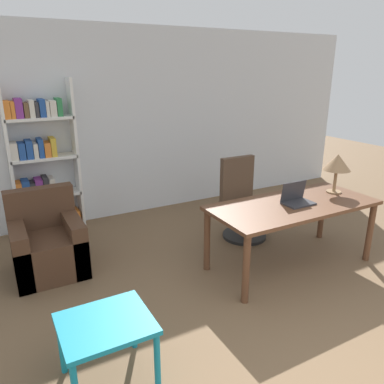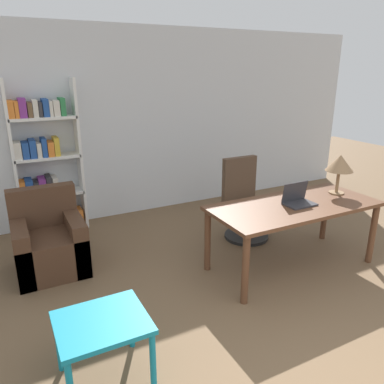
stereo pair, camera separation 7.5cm
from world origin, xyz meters
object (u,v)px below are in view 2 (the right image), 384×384
object	(u,v)px
armchair	(49,244)
bookshelf	(45,168)
office_chair	(244,204)
side_table_blue	(102,330)
desk	(294,212)
table_lamp	(340,164)
laptop	(298,200)

from	to	relation	value
armchair	bookshelf	world-z (taller)	bookshelf
office_chair	side_table_blue	world-z (taller)	office_chair
desk	office_chair	xyz separation A→B (m)	(-0.00, 0.91, -0.20)
table_lamp	side_table_blue	bearing A→B (deg)	-166.30
table_lamp	side_table_blue	size ratio (longest dim) A/B	0.74
laptop	armchair	distance (m)	2.73
laptop	desk	bearing A→B (deg)	154.98
table_lamp	side_table_blue	distance (m)	3.12
side_table_blue	desk	bearing A→B (deg)	16.19
laptop	table_lamp	xyz separation A→B (m)	(0.66, 0.08, 0.30)
armchair	bookshelf	bearing A→B (deg)	81.84
office_chair	bookshelf	xyz separation A→B (m)	(-2.23, 1.34, 0.43)
table_lamp	office_chair	xyz separation A→B (m)	(-0.69, 0.85, -0.64)
table_lamp	side_table_blue	world-z (taller)	table_lamp
office_chair	armchair	bearing A→B (deg)	174.17
table_lamp	office_chair	distance (m)	1.27
armchair	bookshelf	size ratio (longest dim) A/B	0.44
desk	table_lamp	distance (m)	0.82
laptop	bookshelf	bearing A→B (deg)	135.10
side_table_blue	armchair	xyz separation A→B (m)	(-0.12, 1.81, -0.12)
laptop	office_chair	distance (m)	0.98
office_chair	table_lamp	bearing A→B (deg)	-50.88
laptop	bookshelf	xyz separation A→B (m)	(-2.27, 2.26, 0.09)
office_chair	laptop	bearing A→B (deg)	-88.02
side_table_blue	bookshelf	xyz separation A→B (m)	(0.03, 2.90, 0.46)
laptop	table_lamp	distance (m)	0.73
laptop	bookshelf	size ratio (longest dim) A/B	0.16
side_table_blue	bookshelf	distance (m)	2.94
desk	table_lamp	bearing A→B (deg)	5.12
laptop	bookshelf	distance (m)	3.20
table_lamp	armchair	world-z (taller)	table_lamp
armchair	bookshelf	xyz separation A→B (m)	(0.16, 1.09, 0.58)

